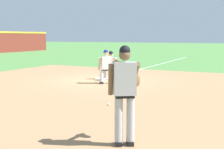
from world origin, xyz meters
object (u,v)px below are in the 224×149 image
(first_baseman, at_px, (111,64))
(baserunner, at_px, (106,65))
(baseball, at_px, (108,104))
(pitcher, at_px, (125,89))
(first_base_bag, at_px, (100,79))

(first_baseman, relative_size, baserunner, 0.92)
(baseball, xyz_separation_m, pitcher, (-2.84, -1.77, 1.02))
(pitcher, height_order, first_baseman, pitcher)
(baserunner, bearing_deg, pitcher, -150.20)
(first_baseman, bearing_deg, baserunner, -163.76)
(first_base_bag, height_order, pitcher, pitcher)
(first_base_bag, height_order, first_baseman, first_baseman)
(baseball, xyz_separation_m, baserunner, (3.74, 1.99, 0.76))
(first_base_bag, xyz_separation_m, baseball, (-4.51, -2.69, -0.01))
(first_base_bag, height_order, baserunner, baserunner)
(pitcher, distance_m, first_baseman, 8.84)
(first_baseman, bearing_deg, first_base_bag, 144.01)
(pitcher, bearing_deg, first_base_bag, 31.28)
(first_base_bag, distance_m, baseball, 5.25)
(first_base_bag, bearing_deg, first_baseman, -35.99)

